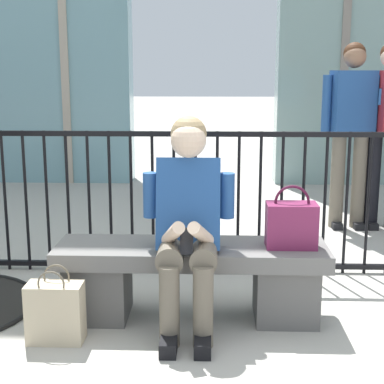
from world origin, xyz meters
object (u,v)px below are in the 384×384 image
Objects in this scene: handbag_on_bench at (291,224)px; shopping_bag at (55,312)px; bystander_further_back at (351,121)px; stone_bench at (191,274)px; seated_person_with_phone at (188,218)px.

handbag_on_bench reaches higher than shopping_bag.
bystander_further_back is at bearing 49.20° from shopping_bag.
seated_person_with_phone is (-0.01, -0.13, 0.38)m from stone_bench.
handbag_on_bench is (0.58, -0.01, 0.32)m from stone_bench.
stone_bench is 0.66m from handbag_on_bench.
stone_bench is at bearing 179.01° from handbag_on_bench.
seated_person_with_phone reaches higher than handbag_on_bench.
stone_bench is 3.77× the size of shopping_bag.
seated_person_with_phone is 2.67m from bystander_further_back.
bystander_further_back is (0.82, 2.13, 0.41)m from handbag_on_bench.
shopping_bag is (-0.72, -0.22, -0.48)m from seated_person_with_phone.
seated_person_with_phone is at bearing -122.14° from bystander_further_back.
shopping_bag is at bearing -163.03° from seated_person_with_phone.
shopping_bag is (-1.31, -0.34, -0.42)m from handbag_on_bench.
stone_bench is 4.35× the size of handbag_on_bench.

